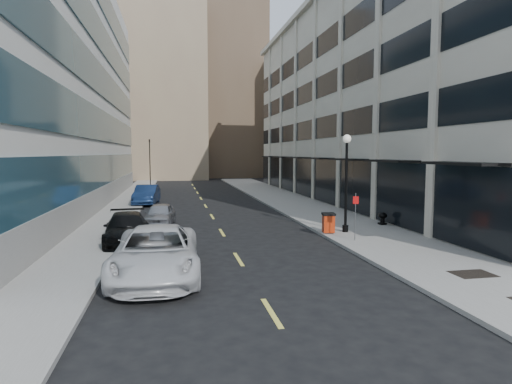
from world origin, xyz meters
name	(u,v)px	position (x,y,z in m)	size (l,w,h in m)	color
ground	(291,345)	(0.00, 0.00, 0.00)	(160.00, 160.00, 0.00)	black
sidewalk_right	(317,213)	(7.50, 20.00, 0.07)	(5.00, 80.00, 0.15)	gray
sidewalk_left	(113,218)	(-6.50, 20.00, 0.07)	(3.00, 80.00, 0.15)	gray
building_right	(392,101)	(16.94, 26.99, 8.99)	(15.30, 46.50, 18.25)	beige
skyline_tan_near	(163,97)	(-4.00, 68.00, 14.00)	(14.00, 18.00, 28.00)	#877558
skyline_brown	(229,85)	(8.00, 72.00, 17.00)	(12.00, 16.00, 34.00)	brown
skyline_tan_far	(112,118)	(-14.00, 78.00, 11.00)	(12.00, 14.00, 22.00)	#877558
skyline_stone	(289,121)	(18.00, 66.00, 10.00)	(10.00, 14.00, 20.00)	beige
grate_far	(473,274)	(7.60, 3.80, 0.15)	(1.40, 1.00, 0.01)	black
road_centerline	(216,224)	(0.00, 17.00, 0.01)	(0.15, 68.20, 0.01)	#D8CC4C
traffic_signal	(149,142)	(-5.50, 48.00, 5.72)	(0.66, 0.66, 6.98)	black
car_white_van	(156,253)	(-3.20, 6.00, 0.88)	(2.90, 6.30, 1.75)	silver
car_black_pickup	(127,229)	(-4.80, 12.01, 0.73)	(2.04, 5.03, 1.46)	black
car_silver_sedan	(160,215)	(-3.38, 16.87, 0.68)	(1.60, 3.98, 1.35)	gray
car_blue_sedan	(147,195)	(-4.80, 28.00, 0.82)	(1.74, 4.99, 1.64)	#132448
trash_bin	(328,222)	(5.40, 12.05, 0.72)	(0.74, 0.78, 1.06)	#A4270A
lamppost	(346,174)	(6.40, 12.17, 3.25)	(0.44, 0.44, 5.27)	black
sign_post	(355,210)	(5.96, 9.95, 1.63)	(0.26, 0.11, 2.29)	slate
urn_planter	(382,217)	(9.47, 13.97, 0.59)	(0.52, 0.52, 0.72)	black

